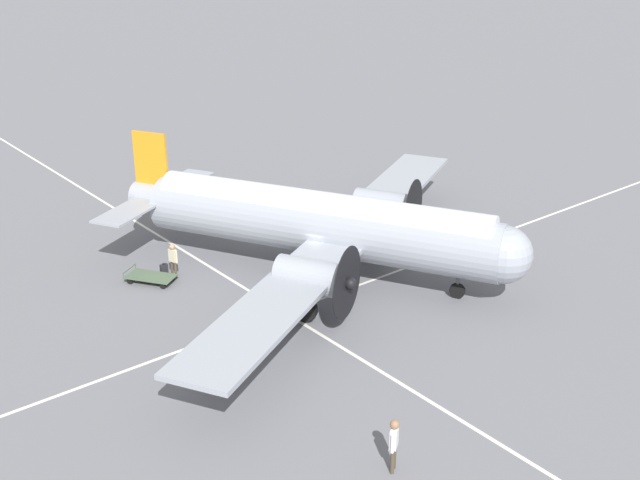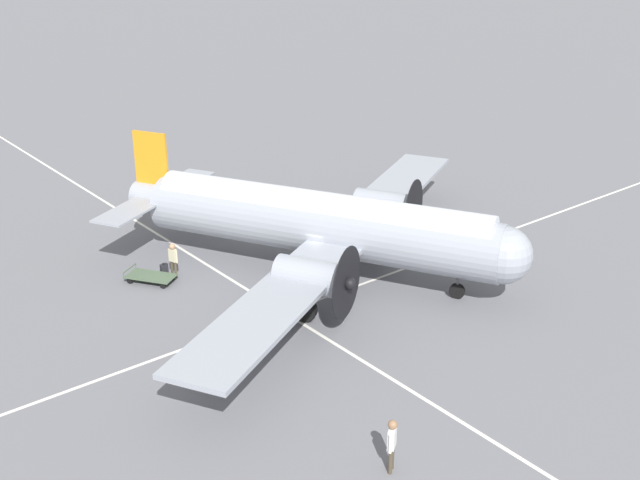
# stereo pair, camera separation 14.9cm
# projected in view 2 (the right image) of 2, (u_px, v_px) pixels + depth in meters

# --- Properties ---
(ground_plane) EXTENTS (300.00, 300.00, 0.00)m
(ground_plane) POSITION_uv_depth(u_px,v_px,m) (320.00, 273.00, 37.79)
(ground_plane) COLOR slate
(apron_line_eastwest) EXTENTS (120.00, 0.16, 0.01)m
(apron_line_eastwest) POSITION_uv_depth(u_px,v_px,m) (349.00, 289.00, 36.27)
(apron_line_eastwest) COLOR silver
(apron_line_eastwest) RESTS_ON ground_plane
(apron_line_northsouth) EXTENTS (0.16, 120.00, 0.01)m
(apron_line_northsouth) POSITION_uv_depth(u_px,v_px,m) (256.00, 295.00, 35.69)
(apron_line_northsouth) COLOR silver
(apron_line_northsouth) RESTS_ON ground_plane
(airliner_main) EXTENTS (24.90, 19.20, 5.90)m
(airliner_main) POSITION_uv_depth(u_px,v_px,m) (328.00, 224.00, 36.66)
(airliner_main) COLOR #9399A3
(airliner_main) RESTS_ON ground_plane
(crew_foreground) EXTENTS (0.54, 0.41, 1.84)m
(crew_foreground) POSITION_uv_depth(u_px,v_px,m) (392.00, 440.00, 24.16)
(crew_foreground) COLOR #473D2D
(crew_foreground) RESTS_ON ground_plane
(passenger_boarding) EXTENTS (0.28, 0.56, 1.69)m
(passenger_boarding) POSITION_uv_depth(u_px,v_px,m) (173.00, 257.00, 37.01)
(passenger_boarding) COLOR #473D2D
(passenger_boarding) RESTS_ON ground_plane
(suitcase_near_door) EXTENTS (0.36, 0.18, 0.56)m
(suitcase_near_door) POSITION_uv_depth(u_px,v_px,m) (164.00, 269.00, 37.62)
(suitcase_near_door) COLOR #232328
(suitcase_near_door) RESTS_ON ground_plane
(baggage_cart) EXTENTS (2.18, 2.48, 0.56)m
(baggage_cart) POSITION_uv_depth(u_px,v_px,m) (150.00, 276.00, 36.83)
(baggage_cart) COLOR #4C6047
(baggage_cart) RESTS_ON ground_plane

